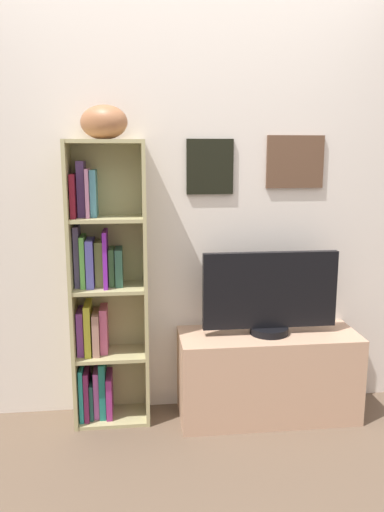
% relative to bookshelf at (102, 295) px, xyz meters
% --- Properties ---
extents(back_wall, '(4.80, 0.08, 2.55)m').
position_rel_bookshelf_xyz_m(back_wall, '(0.48, 0.13, 0.54)').
color(back_wall, silver).
rests_on(back_wall, ground).
extents(bookshelf, '(0.42, 0.26, 1.59)m').
position_rel_bookshelf_xyz_m(bookshelf, '(0.00, 0.00, 0.00)').
color(bookshelf, tan).
rests_on(bookshelf, ground).
extents(football, '(0.32, 0.29, 0.18)m').
position_rel_bookshelf_xyz_m(football, '(0.04, -0.03, 0.94)').
color(football, '#955D3B').
rests_on(football, bookshelf).
extents(tv_stand, '(1.03, 0.39, 0.51)m').
position_rel_bookshelf_xyz_m(tv_stand, '(0.94, -0.10, -0.48)').
color(tv_stand, tan).
rests_on(tv_stand, ground).
extents(television, '(0.77, 0.22, 0.48)m').
position_rel_bookshelf_xyz_m(television, '(0.94, -0.09, 0.00)').
color(television, black).
rests_on(television, tv_stand).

